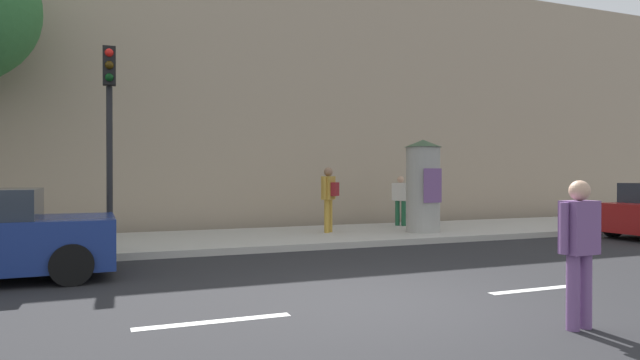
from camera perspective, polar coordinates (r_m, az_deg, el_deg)
ground_plane at (r=7.28m, az=8.26°, el=-12.83°), size 80.00×80.00×0.00m
sidewalk_curb at (r=13.70m, az=-6.54°, el=-6.20°), size 36.00×4.00×0.15m
lane_markings at (r=7.27m, az=8.26°, el=-12.80°), size 25.80×0.16×0.01m
building_backdrop at (r=18.63m, az=-10.58°, el=7.95°), size 36.00×5.00×8.18m
traffic_light at (r=11.44m, az=-21.43°, el=6.54°), size 0.24×0.45×4.04m
poster_column at (r=14.74m, az=10.87°, el=-0.53°), size 1.00×1.00×2.48m
pedestrian_with_backpack at (r=6.52m, az=25.80°, el=-6.05°), size 0.56×0.27×1.62m
pedestrian_in_dark_shirt at (r=14.29m, az=0.97°, el=-1.44°), size 0.52×0.52×1.73m
pedestrian_with_bag at (r=16.38m, az=8.54°, el=-1.81°), size 0.43×0.49×1.50m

